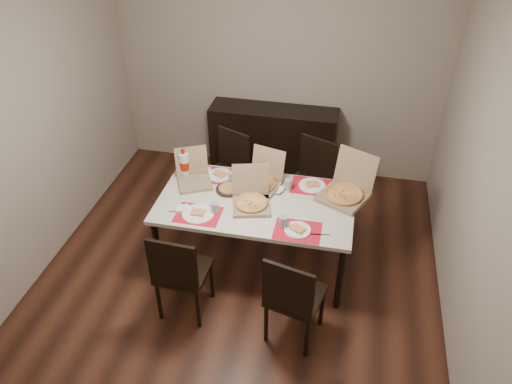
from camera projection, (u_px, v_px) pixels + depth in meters
ground at (240, 273)px, 4.91m from camera, size 3.80×4.00×0.02m
room_walls at (248, 90)px, 4.23m from camera, size 3.84×4.02×2.62m
sideboard at (273, 143)px, 6.05m from camera, size 1.50×0.40×0.90m
dining_table at (256, 206)px, 4.64m from camera, size 1.80×1.00×0.75m
chair_near_left at (180, 272)px, 4.19m from camera, size 0.44×0.44×0.93m
chair_near_right at (293, 297)px, 3.97m from camera, size 0.51×0.51×0.93m
chair_far_left at (228, 169)px, 5.47m from camera, size 0.55×0.55×0.93m
chair_far_right at (311, 178)px, 5.33m from camera, size 0.55×0.55×0.93m
setting_near_left at (200, 212)px, 4.43m from camera, size 0.47×0.30×0.11m
setting_near_right at (293, 228)px, 4.25m from camera, size 0.48×0.30×0.11m
setting_far_left at (221, 175)px, 4.91m from camera, size 0.48×0.30×0.11m
setting_far_right at (306, 185)px, 4.76m from camera, size 0.49×0.30×0.11m
napkin_loose at (259, 202)px, 4.57m from camera, size 0.14×0.14×0.02m
pizza_box_center at (251, 200)px, 4.52m from camera, size 0.41×0.44×0.34m
pizza_box_right at (345, 191)px, 4.62m from camera, size 0.55×0.57×0.40m
pizza_box_left at (194, 177)px, 4.82m from camera, size 0.43×0.45×0.31m
pizza_box_extra at (262, 181)px, 4.76m from camera, size 0.42×0.45×0.34m
faina_plate at (229, 189)px, 4.73m from camera, size 0.25×0.25×0.03m
dip_bowl at (277, 190)px, 4.71m from camera, size 0.17×0.17×0.03m
soda_bottle at (184, 165)px, 4.86m from camera, size 0.10×0.10×0.30m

